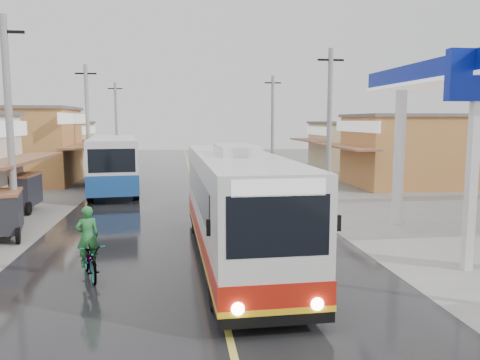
{
  "coord_description": "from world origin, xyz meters",
  "views": [
    {
      "loc": [
        -0.94,
        -9.02,
        4.28
      ],
      "look_at": [
        1.33,
        8.11,
        2.07
      ],
      "focal_mm": 35.0,
      "sensor_mm": 36.0,
      "label": 1
    }
  ],
  "objects_px": {
    "second_bus": "(113,163)",
    "cyclist": "(89,254)",
    "coach_bus": "(236,205)",
    "tricycle_near": "(0,212)",
    "tricycle_far": "(20,190)"
  },
  "relations": [
    {
      "from": "tricycle_far",
      "to": "tricycle_near",
      "type": "bearing_deg",
      "value": -78.08
    },
    {
      "from": "cyclist",
      "to": "second_bus",
      "type": "bearing_deg",
      "value": 76.08
    },
    {
      "from": "coach_bus",
      "to": "cyclist",
      "type": "bearing_deg",
      "value": -163.29
    },
    {
      "from": "cyclist",
      "to": "tricycle_near",
      "type": "relative_size",
      "value": 0.86
    },
    {
      "from": "coach_bus",
      "to": "cyclist",
      "type": "xyz_separation_m",
      "value": [
        -4.17,
        -1.36,
        -1.03
      ]
    },
    {
      "from": "coach_bus",
      "to": "cyclist",
      "type": "relative_size",
      "value": 5.57
    },
    {
      "from": "second_bus",
      "to": "tricycle_near",
      "type": "distance_m",
      "value": 11.42
    },
    {
      "from": "second_bus",
      "to": "cyclist",
      "type": "height_order",
      "value": "second_bus"
    },
    {
      "from": "coach_bus",
      "to": "cyclist",
      "type": "distance_m",
      "value": 4.5
    },
    {
      "from": "second_bus",
      "to": "tricycle_far",
      "type": "relative_size",
      "value": 4.2
    },
    {
      "from": "coach_bus",
      "to": "tricycle_far",
      "type": "distance_m",
      "value": 12.68
    },
    {
      "from": "cyclist",
      "to": "tricycle_near",
      "type": "distance_m",
      "value": 6.22
    },
    {
      "from": "second_bus",
      "to": "cyclist",
      "type": "bearing_deg",
      "value": -91.69
    },
    {
      "from": "coach_bus",
      "to": "tricycle_near",
      "type": "height_order",
      "value": "coach_bus"
    },
    {
      "from": "coach_bus",
      "to": "second_bus",
      "type": "distance_m",
      "value": 15.58
    }
  ]
}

